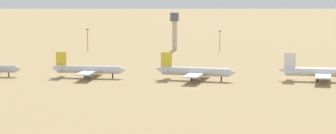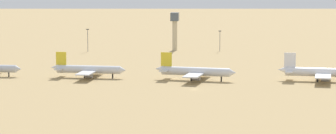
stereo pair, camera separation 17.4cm
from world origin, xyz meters
name	(u,v)px [view 1 (the left image)]	position (x,y,z in m)	size (l,w,h in m)	color
ground	(195,89)	(0.00, 0.00, 0.00)	(4000.00, 4000.00, 0.00)	tan
parked_jet_yellow_2	(88,69)	(-56.68, 28.37, 4.17)	(38.44, 32.17, 12.73)	silver
parked_jet_yellow_3	(195,71)	(-3.23, 27.43, 4.36)	(40.27, 34.10, 13.30)	silver
parked_jet_white_4	(320,72)	(56.81, 33.04, 4.44)	(41.03, 34.52, 13.55)	white
control_tower	(175,28)	(-31.43, 159.22, 14.96)	(5.20, 5.20, 24.80)	#C6B793
light_pole_west	(88,38)	(-85.95, 142.83, 8.58)	(1.80, 0.50, 14.77)	#59595E
light_pole_mid	(220,39)	(-1.64, 158.05, 7.90)	(1.80, 0.50, 13.46)	#59595E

